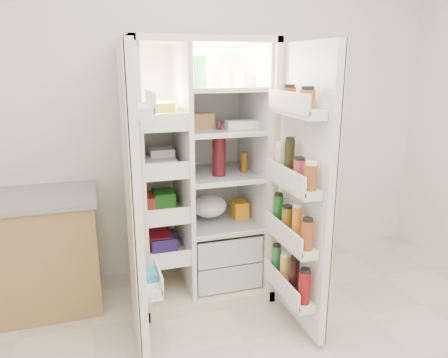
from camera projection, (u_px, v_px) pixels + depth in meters
name	position (u px, v px, depth m)	size (l,w,h in m)	color
wall_back	(197.00, 102.00, 3.25)	(4.00, 0.02, 2.70)	silver
refrigerator	(199.00, 192.00, 3.07)	(0.92, 0.70, 1.80)	beige
freezer_door	(134.00, 204.00, 2.32)	(0.15, 0.40, 1.72)	white
fridge_door	(303.00, 196.00, 2.53)	(0.17, 0.58, 1.72)	white
kitchen_counter	(15.00, 255.00, 2.83)	(1.10, 0.59, 0.80)	olive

